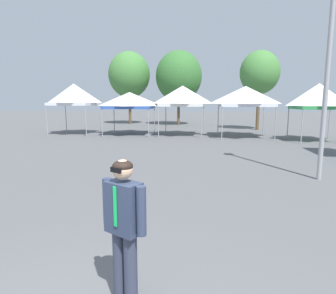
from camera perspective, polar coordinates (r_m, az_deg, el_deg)
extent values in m
cylinder|color=#9E9EA3|center=(22.42, -22.62, 5.01)|extent=(0.06, 0.06, 2.33)
cylinder|color=#9E9EA3|center=(21.14, -15.78, 5.16)|extent=(0.06, 0.06, 2.33)
cylinder|color=#9E9EA3|center=(24.96, -19.34, 5.52)|extent=(0.06, 0.06, 2.33)
cylinder|color=#9E9EA3|center=(23.82, -13.07, 5.65)|extent=(0.06, 0.06, 2.33)
pyramid|color=white|center=(23.01, -17.93, 9.98)|extent=(3.09, 3.09, 1.39)
cube|color=white|center=(23.01, -17.83, 8.00)|extent=(3.06, 3.06, 0.20)
cylinder|color=#9E9EA3|center=(20.56, -12.79, 4.87)|extent=(0.06, 0.06, 2.10)
cylinder|color=#9E9EA3|center=(19.85, -3.83, 4.93)|extent=(0.06, 0.06, 2.10)
cylinder|color=#9E9EA3|center=(23.66, -10.49, 5.44)|extent=(0.06, 0.06, 2.10)
cylinder|color=#9E9EA3|center=(23.04, -2.68, 5.49)|extent=(0.06, 0.06, 2.10)
pyramid|color=white|center=(21.67, -7.54, 9.29)|extent=(3.60, 3.60, 0.98)
cube|color=#3359B2|center=(21.68, -7.50, 7.72)|extent=(3.57, 3.57, 0.20)
cylinder|color=#9E9EA3|center=(19.80, -1.89, 5.18)|extent=(0.06, 0.06, 2.27)
cylinder|color=#9E9EA3|center=(19.43, 6.60, 5.06)|extent=(0.06, 0.06, 2.27)
cylinder|color=#9E9EA3|center=(22.66, -0.43, 5.66)|extent=(0.06, 0.06, 2.27)
cylinder|color=#9E9EA3|center=(22.34, 6.99, 5.55)|extent=(0.06, 0.06, 2.27)
pyramid|color=white|center=(20.97, 2.86, 10.20)|extent=(3.13, 3.13, 1.25)
cube|color=white|center=(20.97, 2.84, 8.22)|extent=(3.10, 3.10, 0.20)
cylinder|color=#9E9EA3|center=(18.76, 10.54, 4.83)|extent=(0.06, 0.06, 2.27)
cylinder|color=#9E9EA3|center=(19.34, 20.30, 4.55)|extent=(0.06, 0.06, 2.27)
cylinder|color=#9E9EA3|center=(22.03, 9.79, 5.44)|extent=(0.06, 0.06, 2.27)
cylinder|color=#9E9EA3|center=(22.52, 18.17, 5.20)|extent=(0.06, 0.06, 2.27)
pyramid|color=white|center=(20.56, 14.89, 9.83)|extent=(3.61, 3.61, 1.17)
cube|color=white|center=(20.56, 14.82, 7.93)|extent=(3.58, 3.58, 0.20)
cylinder|color=#9E9EA3|center=(18.44, 24.73, 3.92)|extent=(0.06, 0.06, 2.16)
cylinder|color=#9E9EA3|center=(20.91, 22.42, 4.55)|extent=(0.06, 0.06, 2.16)
cylinder|color=#9E9EA3|center=(21.81, 28.99, 4.26)|extent=(0.06, 0.06, 2.16)
pyramid|color=white|center=(20.07, 27.39, 9.10)|extent=(2.86, 2.86, 1.35)
cube|color=green|center=(20.07, 27.23, 6.89)|extent=(2.83, 2.83, 0.20)
cylinder|color=#33384C|center=(3.84, -9.41, -21.99)|extent=(0.16, 0.16, 0.92)
cylinder|color=#33384C|center=(3.73, -7.31, -22.95)|extent=(0.16, 0.16, 0.92)
cube|color=#2D3851|center=(3.45, -8.67, -11.61)|extent=(0.48, 0.41, 0.60)
cylinder|color=#2D3851|center=(3.63, -11.75, -10.31)|extent=(0.11, 0.11, 0.56)
cylinder|color=#2D3851|center=(3.27, -5.25, -12.35)|extent=(0.11, 0.11, 0.56)
sphere|color=#D8A884|center=(3.32, -8.85, -4.39)|extent=(0.23, 0.23, 0.23)
ellipsoid|color=black|center=(3.31, -8.87, -3.71)|extent=(0.23, 0.23, 0.14)
cube|color=black|center=(3.24, -10.18, -4.47)|extent=(0.14, 0.09, 0.06)
cube|color=#19BF59|center=(3.34, -10.32, -11.40)|extent=(0.04, 0.03, 0.46)
cylinder|color=#9E9EA3|center=(10.14, 28.92, 15.20)|extent=(0.14, 0.14, 7.45)
cylinder|color=brown|center=(32.04, -7.45, 7.61)|extent=(0.28, 0.28, 3.47)
ellipsoid|color=#47843D|center=(32.15, -7.58, 13.83)|extent=(4.39, 4.39, 4.82)
cylinder|color=brown|center=(26.22, 17.19, 7.06)|extent=(0.28, 0.28, 3.51)
ellipsoid|color=#47843D|center=(26.32, 17.50, 13.74)|extent=(3.28, 3.28, 3.61)
cylinder|color=brown|center=(30.51, 2.08, 7.23)|extent=(0.28, 0.28, 3.07)
ellipsoid|color=#387233|center=(30.60, 2.12, 13.63)|extent=(4.69, 4.69, 5.16)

